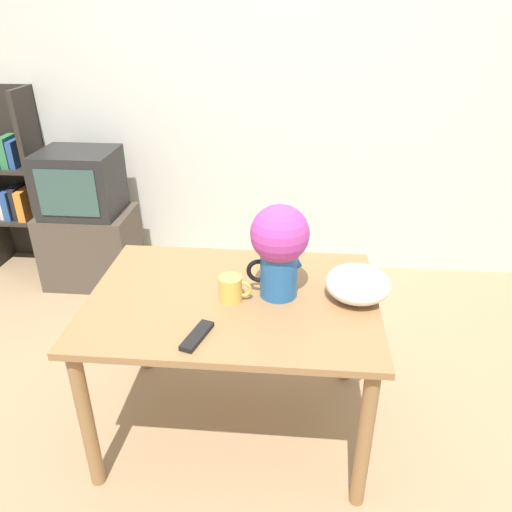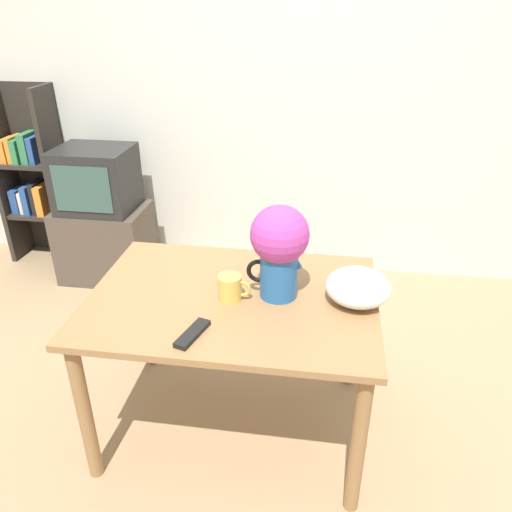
{
  "view_description": "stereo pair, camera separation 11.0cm",
  "coord_description": "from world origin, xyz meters",
  "px_view_note": "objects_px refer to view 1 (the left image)",
  "views": [
    {
      "loc": [
        0.15,
        -1.71,
        1.86
      ],
      "look_at": [
        -0.01,
        0.11,
        0.91
      ],
      "focal_mm": 35.0,
      "sensor_mm": 36.0,
      "label": 1
    },
    {
      "loc": [
        0.26,
        -1.69,
        1.86
      ],
      "look_at": [
        -0.01,
        0.11,
        0.91
      ],
      "focal_mm": 35.0,
      "sensor_mm": 36.0,
      "label": 2
    }
  ],
  "objects_px": {
    "coffee_mug": "(231,289)",
    "flower_vase": "(279,245)",
    "tv_set": "(80,182)",
    "white_bowl": "(358,284)"
  },
  "relations": [
    {
      "from": "flower_vase",
      "to": "white_bowl",
      "type": "relative_size",
      "value": 1.5
    },
    {
      "from": "white_bowl",
      "to": "tv_set",
      "type": "bearing_deg",
      "value": 143.57
    },
    {
      "from": "coffee_mug",
      "to": "tv_set",
      "type": "relative_size",
      "value": 0.28
    },
    {
      "from": "coffee_mug",
      "to": "white_bowl",
      "type": "relative_size",
      "value": 0.52
    },
    {
      "from": "coffee_mug",
      "to": "tv_set",
      "type": "xyz_separation_m",
      "value": [
        -1.2,
        1.33,
        -0.03
      ]
    },
    {
      "from": "flower_vase",
      "to": "white_bowl",
      "type": "height_order",
      "value": "flower_vase"
    },
    {
      "from": "flower_vase",
      "to": "coffee_mug",
      "type": "xyz_separation_m",
      "value": [
        -0.19,
        -0.06,
        -0.18
      ]
    },
    {
      "from": "tv_set",
      "to": "flower_vase",
      "type": "bearing_deg",
      "value": -42.35
    },
    {
      "from": "tv_set",
      "to": "white_bowl",
      "type": "bearing_deg",
      "value": -36.43
    },
    {
      "from": "coffee_mug",
      "to": "flower_vase",
      "type": "bearing_deg",
      "value": 17.37
    }
  ]
}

